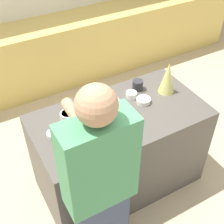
% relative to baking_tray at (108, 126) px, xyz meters
% --- Properties ---
extents(ground_plane, '(12.00, 12.00, 0.00)m').
position_rel_baking_tray_xyz_m(ground_plane, '(0.16, 0.08, -0.90)').
color(ground_plane, '#C6B28E').
extents(back_cabinet_block, '(6.00, 0.60, 0.88)m').
position_rel_baking_tray_xyz_m(back_cabinet_block, '(0.16, 2.06, -0.45)').
color(back_cabinet_block, '#DBBC60').
rests_on(back_cabinet_block, ground_plane).
extents(kitchen_island, '(1.50, 0.80, 0.89)m').
position_rel_baking_tray_xyz_m(kitchen_island, '(0.16, 0.08, -0.45)').
color(kitchen_island, '#514C47').
rests_on(kitchen_island, ground_plane).
extents(baking_tray, '(0.44, 0.32, 0.01)m').
position_rel_baking_tray_xyz_m(baking_tray, '(0.00, 0.00, 0.00)').
color(baking_tray, '#B2B2BC').
rests_on(baking_tray, kitchen_island).
extents(gingerbread_house, '(0.21, 0.14, 0.30)m').
position_rel_baking_tray_xyz_m(gingerbread_house, '(0.00, 0.00, 0.12)').
color(gingerbread_house, '#5B2D14').
rests_on(gingerbread_house, baking_tray).
extents(decorative_tree, '(0.15, 0.15, 0.30)m').
position_rel_baking_tray_xyz_m(decorative_tree, '(0.69, 0.15, 0.15)').
color(decorative_tree, '#DBD675').
rests_on(decorative_tree, kitchen_island).
extents(candy_bowl_near_tray_left, '(0.13, 0.13, 0.04)m').
position_rel_baking_tray_xyz_m(candy_bowl_near_tray_left, '(0.42, 0.12, 0.02)').
color(candy_bowl_near_tray_left, white).
rests_on(candy_bowl_near_tray_left, kitchen_island).
extents(candy_bowl_near_tray_right, '(0.10, 0.10, 0.04)m').
position_rel_baking_tray_xyz_m(candy_bowl_near_tray_right, '(-0.43, 0.11, 0.02)').
color(candy_bowl_near_tray_right, silver).
rests_on(candy_bowl_near_tray_right, kitchen_island).
extents(candy_bowl_far_left, '(0.10, 0.10, 0.05)m').
position_rel_baking_tray_xyz_m(candy_bowl_far_left, '(0.37, 0.23, 0.03)').
color(candy_bowl_far_left, white).
rests_on(candy_bowl_far_left, kitchen_island).
extents(candy_bowl_front_corner, '(0.13, 0.13, 0.05)m').
position_rel_baking_tray_xyz_m(candy_bowl_front_corner, '(-0.24, 0.25, 0.03)').
color(candy_bowl_front_corner, white).
rests_on(candy_bowl_front_corner, kitchen_island).
extents(mug, '(0.10, 0.10, 0.10)m').
position_rel_baking_tray_xyz_m(mug, '(0.48, 0.31, 0.04)').
color(mug, '#2D2D33').
rests_on(mug, kitchen_island).
extents(person, '(0.46, 0.57, 1.74)m').
position_rel_baking_tray_xyz_m(person, '(-0.35, -0.52, 0.00)').
color(person, '#424C6B').
rests_on(person, ground_plane).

